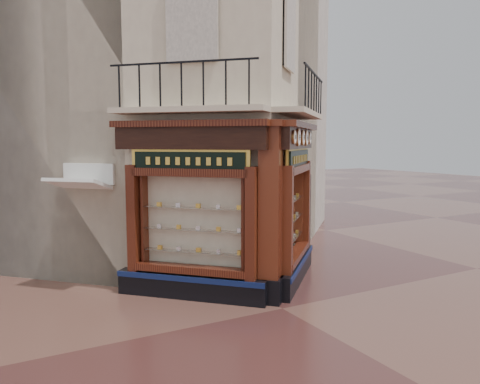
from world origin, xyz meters
TOP-DOWN VIEW (x-y plane):
  - ground at (0.00, 0.00)m, footprint 80.00×80.00m
  - main_building at (0.00, 6.16)m, footprint 11.31×11.31m
  - neighbour_left at (-2.47, 8.63)m, footprint 11.31×11.31m
  - neighbour_right at (2.47, 8.63)m, footprint 11.31×11.31m
  - shopfront_left at (-1.41, 1.57)m, footprint 2.86×2.86m
  - shopfront_right at (1.41, 1.57)m, footprint 2.86×2.86m
  - corner_pilaster at (0.00, 0.50)m, footprint 0.85×0.85m
  - balcony at (0.00, 1.49)m, footprint 5.94×2.97m
  - clock_a at (0.60, 0.50)m, footprint 0.25×0.25m
  - clock_b at (1.02, 0.91)m, footprint 0.33×0.33m
  - clock_c at (1.51, 1.41)m, footprint 0.30×0.30m
  - clock_d at (1.94, 1.83)m, footprint 0.32×0.32m
  - clock_e at (2.38, 2.27)m, footprint 0.27×0.27m
  - awning at (-3.51, 3.30)m, footprint 1.54×1.54m
  - signboard_left at (-1.46, 1.51)m, footprint 2.00×2.00m
  - signboard_right at (1.46, 1.51)m, footprint 2.10×2.10m

SIDE VIEW (x-z plane):
  - ground at x=0.00m, z-range 0.00..0.00m
  - awning at x=-3.51m, z-range -0.15..0.15m
  - corner_pilaster at x=0.00m, z-range -0.04..3.94m
  - shopfront_left at x=-1.41m, z-range -0.01..3.97m
  - shopfront_right at x=1.41m, z-range -0.01..3.97m
  - signboard_left at x=-1.46m, z-range 2.83..3.37m
  - signboard_right at x=1.46m, z-range 2.82..3.38m
  - clock_a at x=0.60m, z-range 3.47..3.77m
  - clock_b at x=1.02m, z-range 3.42..3.82m
  - clock_c at x=1.51m, z-range 3.43..3.81m
  - clock_d at x=1.94m, z-range 3.42..3.82m
  - clock_e at x=2.38m, z-range 3.45..3.79m
  - balcony at x=0.00m, z-range 3.70..4.73m
  - neighbour_left at x=-2.47m, z-range 0.00..11.00m
  - neighbour_right at x=2.47m, z-range 0.00..11.00m
  - main_building at x=0.00m, z-range 0.00..12.00m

